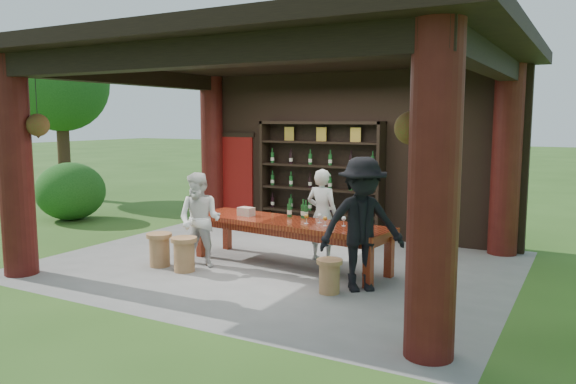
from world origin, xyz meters
The scene contains 15 objects.
ground centered at (0.00, 0.00, 0.00)m, with size 90.00×90.00×0.00m, color #2D5119.
pavilion centered at (-0.01, 0.43, 2.13)m, with size 7.50×6.00×3.60m.
wine_shelf centered at (-0.38, 2.45, 1.17)m, with size 2.64×0.40×2.33m.
tasting_table centered at (0.23, -0.01, 0.63)m, with size 3.54×1.26×0.75m.
stool_near_left centered at (-1.04, -1.08, 0.29)m, with size 0.41×0.41×0.54m.
stool_near_right centered at (1.41, -1.00, 0.25)m, with size 0.36×0.36×0.47m.
stool_far_left centered at (-1.59, -1.03, 0.29)m, with size 0.41×0.41×0.54m.
host centered at (0.54, 0.60, 0.77)m, with size 0.57×0.37×1.55m, color silver.
guest_woman centered at (-1.00, -0.72, 0.76)m, with size 0.74×0.58×1.52m, color silver.
guest_man centered at (1.75, -0.66, 0.93)m, with size 1.20×0.69×1.86m, color black.
table_bottles centered at (0.27, 0.30, 0.90)m, with size 0.39×0.12×0.31m.
table_glasses centered at (0.88, -0.06, 0.82)m, with size 0.66×0.26×0.15m.
napkin_basket centered at (-0.61, 0.05, 0.82)m, with size 0.26×0.18×0.14m, color #BF6672.
shrubs centered at (2.71, 0.95, 0.56)m, with size 14.94×8.31×1.36m.
trees centered at (3.09, 0.70, 3.37)m, with size 21.92×10.27×4.80m.
Camera 1 is at (4.50, -7.80, 2.37)m, focal length 35.00 mm.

